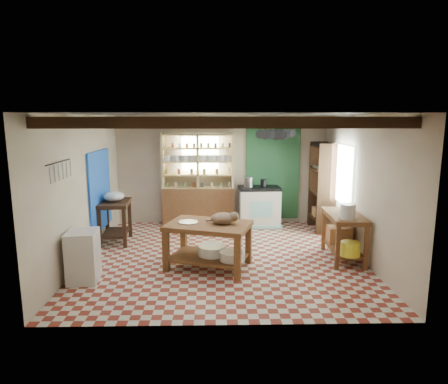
{
  "coord_description": "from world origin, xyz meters",
  "views": [
    {
      "loc": [
        -0.14,
        -7.08,
        2.54
      ],
      "look_at": [
        0.02,
        0.3,
        1.17
      ],
      "focal_mm": 32.0,
      "sensor_mm": 36.0,
      "label": 1
    }
  ],
  "objects_px": {
    "work_table": "(208,245)",
    "stove": "(259,206)",
    "white_cabinet": "(83,256)",
    "cat": "(223,218)",
    "right_counter": "(344,237)",
    "prep_table": "(115,222)"
  },
  "relations": [
    {
      "from": "prep_table",
      "to": "white_cabinet",
      "type": "xyz_separation_m",
      "value": [
        -0.02,
        -1.98,
        -0.03
      ]
    },
    {
      "from": "right_counter",
      "to": "cat",
      "type": "relative_size",
      "value": 2.74
    },
    {
      "from": "work_table",
      "to": "white_cabinet",
      "type": "xyz_separation_m",
      "value": [
        -1.96,
        -0.54,
        0.01
      ]
    },
    {
      "from": "stove",
      "to": "right_counter",
      "type": "bearing_deg",
      "value": -63.49
    },
    {
      "from": "work_table",
      "to": "prep_table",
      "type": "distance_m",
      "value": 2.42
    },
    {
      "from": "right_counter",
      "to": "prep_table",
      "type": "bearing_deg",
      "value": 168.83
    },
    {
      "from": "white_cabinet",
      "to": "prep_table",
      "type": "bearing_deg",
      "value": 84.46
    },
    {
      "from": "stove",
      "to": "cat",
      "type": "distance_m",
      "value": 2.88
    },
    {
      "from": "white_cabinet",
      "to": "right_counter",
      "type": "relative_size",
      "value": 0.68
    },
    {
      "from": "prep_table",
      "to": "cat",
      "type": "distance_m",
      "value": 2.67
    },
    {
      "from": "white_cabinet",
      "to": "cat",
      "type": "xyz_separation_m",
      "value": [
        2.21,
        0.51,
        0.47
      ]
    },
    {
      "from": "work_table",
      "to": "right_counter",
      "type": "xyz_separation_m",
      "value": [
        2.44,
        0.35,
        0.03
      ]
    },
    {
      "from": "white_cabinet",
      "to": "work_table",
      "type": "bearing_deg",
      "value": 10.42
    },
    {
      "from": "white_cabinet",
      "to": "stove",
      "type": "bearing_deg",
      "value": 40.94
    },
    {
      "from": "white_cabinet",
      "to": "right_counter",
      "type": "height_order",
      "value": "right_counter"
    },
    {
      "from": "prep_table",
      "to": "cat",
      "type": "xyz_separation_m",
      "value": [
        2.19,
        -1.47,
        0.44
      ]
    },
    {
      "from": "work_table",
      "to": "prep_table",
      "type": "relative_size",
      "value": 1.58
    },
    {
      "from": "stove",
      "to": "prep_table",
      "type": "relative_size",
      "value": 1.11
    },
    {
      "from": "white_cabinet",
      "to": "cat",
      "type": "distance_m",
      "value": 2.32
    },
    {
      "from": "stove",
      "to": "white_cabinet",
      "type": "xyz_separation_m",
      "value": [
        -3.11,
        -3.21,
        -0.07
      ]
    },
    {
      "from": "work_table",
      "to": "stove",
      "type": "height_order",
      "value": "stove"
    },
    {
      "from": "cat",
      "to": "prep_table",
      "type": "bearing_deg",
      "value": 153.86
    }
  ]
}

